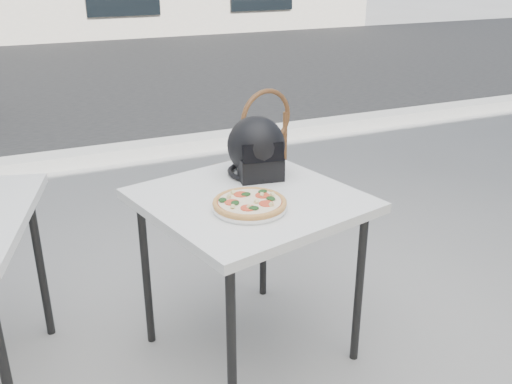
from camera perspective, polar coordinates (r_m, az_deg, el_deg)
name	(u,v)px	position (r m, az deg, el deg)	size (l,w,h in m)	color
ground	(250,345)	(2.87, -0.61, -15.10)	(80.00, 80.00, 0.00)	#9E9C96
street_asphalt	(70,79)	(9.30, -18.12, 10.72)	(30.00, 8.00, 0.00)	black
curb	(123,152)	(5.44, -13.16, 3.89)	(30.00, 0.25, 0.12)	#A3A199
cafe_table_main	(250,211)	(2.47, -0.63, -1.94)	(1.02, 1.02, 0.80)	white
plate	(250,208)	(2.31, -0.64, -1.56)	(0.38, 0.38, 0.02)	white
pizza	(250,203)	(2.30, -0.64, -1.06)	(0.36, 0.36, 0.04)	#D7984E
helmet	(257,150)	(2.64, 0.06, 4.27)	(0.31, 0.32, 0.28)	black
cafe_chair_main	(257,154)	(3.70, 0.11, 3.78)	(0.46, 0.46, 1.01)	brown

